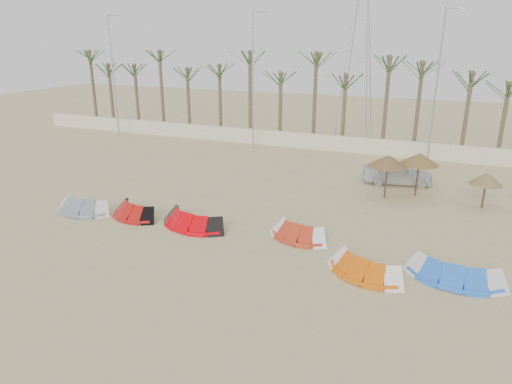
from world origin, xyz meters
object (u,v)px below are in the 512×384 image
at_px(kite_red_right, 299,229).
at_px(parasol_right, 487,179).
at_px(parasol_left, 388,161).
at_px(kite_red_mid, 195,217).
at_px(kite_orange, 366,263).
at_px(kite_grey, 86,204).
at_px(kite_red_left, 136,209).
at_px(parasol_mid, 419,159).
at_px(kite_blue, 455,268).
at_px(car, 397,173).

distance_m(kite_red_right, parasol_right, 11.39).
xyz_separation_m(kite_red_right, parasol_left, (3.02, 7.40, 1.85)).
xyz_separation_m(kite_red_mid, kite_orange, (8.82, -1.75, -0.00)).
xyz_separation_m(kite_red_mid, parasol_left, (8.36, 7.92, 1.84)).
bearing_deg(parasol_right, kite_grey, -156.61).
bearing_deg(parasol_left, kite_red_right, -112.21).
height_order(kite_grey, kite_red_right, same).
relative_size(kite_red_right, kite_orange, 0.87).
xyz_separation_m(kite_grey, parasol_right, (20.19, 8.73, 1.30)).
distance_m(kite_grey, kite_red_mid, 6.58).
bearing_deg(kite_red_mid, kite_orange, -11.21).
height_order(kite_red_mid, parasol_left, parasol_left).
distance_m(parasol_left, parasol_right, 5.32).
bearing_deg(kite_red_right, kite_red_left, -175.88).
relative_size(parasol_mid, parasol_right, 1.28).
distance_m(kite_grey, parasol_left, 17.24).
bearing_deg(kite_blue, parasol_right, 80.69).
bearing_deg(kite_red_left, kite_orange, -7.53).
xyz_separation_m(kite_orange, kite_blue, (3.34, 0.94, 0.00)).
bearing_deg(kite_red_mid, parasol_mid, 41.84).
distance_m(kite_red_left, kite_red_mid, 3.54).
distance_m(kite_grey, car, 19.14).
relative_size(kite_grey, kite_red_right, 1.05).
xyz_separation_m(parasol_left, parasol_mid, (1.67, 1.06, 0.03)).
distance_m(kite_orange, kite_blue, 3.47).
bearing_deg(kite_grey, car, 37.08).
xyz_separation_m(kite_red_left, kite_orange, (12.35, -1.63, 0.00)).
relative_size(kite_orange, kite_blue, 0.95).
distance_m(kite_grey, kite_blue, 18.72).
xyz_separation_m(kite_red_left, car, (12.24, 11.13, 0.33)).
bearing_deg(kite_red_mid, kite_blue, -3.78).
height_order(kite_red_right, parasol_right, parasol_right).
xyz_separation_m(kite_grey, kite_red_right, (11.90, 1.04, -0.00)).
distance_m(kite_orange, parasol_right, 11.14).
bearing_deg(kite_red_left, kite_grey, -172.41).
xyz_separation_m(parasol_mid, car, (-1.32, 2.04, -1.55)).
distance_m(kite_red_left, kite_blue, 15.71).
xyz_separation_m(kite_red_right, kite_orange, (3.48, -2.27, 0.00)).
height_order(parasol_left, car, parasol_left).
bearing_deg(kite_red_right, kite_blue, -11.01).
xyz_separation_m(kite_orange, car, (-0.11, 12.77, 0.33)).
bearing_deg(kite_red_left, kite_blue, -2.51).
xyz_separation_m(kite_blue, car, (-3.45, 11.82, 0.32)).
bearing_deg(kite_red_left, kite_red_mid, 1.87).
bearing_deg(parasol_right, kite_orange, -115.80).
height_order(kite_red_left, parasol_mid, parasol_mid).
height_order(kite_red_left, parasol_left, parasol_left).
bearing_deg(kite_grey, parasol_right, 23.39).
relative_size(kite_red_left, kite_blue, 0.86).
bearing_deg(kite_blue, kite_red_left, 177.49).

